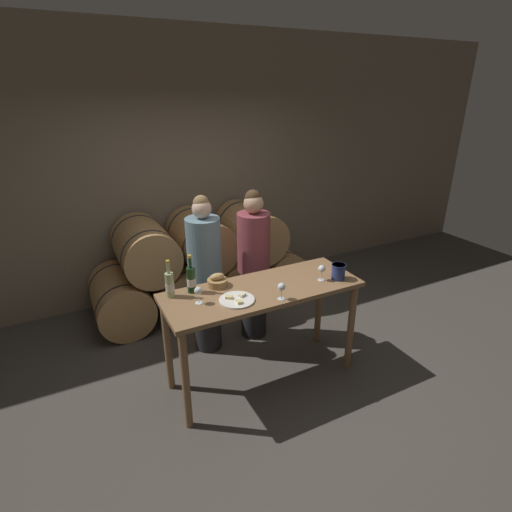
{
  "coord_description": "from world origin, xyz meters",
  "views": [
    {
      "loc": [
        -1.43,
        -2.68,
        2.52
      ],
      "look_at": [
        0.0,
        0.13,
        1.2
      ],
      "focal_mm": 28.0,
      "sensor_mm": 36.0,
      "label": 1
    }
  ],
  "objects_px": {
    "tasting_table": "(263,302)",
    "person_right": "(254,265)",
    "bread_basket": "(217,281)",
    "wine_glass_left": "(281,287)",
    "wine_glass_far_left": "(198,291)",
    "wine_glass_center": "(322,269)",
    "wine_bottle_red": "(191,280)",
    "cheese_plate": "(237,300)",
    "wine_bottle_white": "(170,284)",
    "blue_crock": "(338,271)",
    "person_left": "(205,275)"
  },
  "relations": [
    {
      "from": "tasting_table",
      "to": "person_right",
      "type": "xyz_separation_m",
      "value": [
        0.26,
        0.69,
        0.02
      ]
    },
    {
      "from": "bread_basket",
      "to": "wine_glass_left",
      "type": "distance_m",
      "value": 0.59
    },
    {
      "from": "tasting_table",
      "to": "wine_glass_far_left",
      "type": "distance_m",
      "value": 0.62
    },
    {
      "from": "tasting_table",
      "to": "wine_glass_center",
      "type": "relative_size",
      "value": 11.99
    },
    {
      "from": "wine_bottle_red",
      "to": "cheese_plate",
      "type": "bearing_deg",
      "value": -48.37
    },
    {
      "from": "wine_bottle_red",
      "to": "wine_glass_left",
      "type": "height_order",
      "value": "wine_bottle_red"
    },
    {
      "from": "wine_bottle_white",
      "to": "wine_glass_far_left",
      "type": "distance_m",
      "value": 0.27
    },
    {
      "from": "blue_crock",
      "to": "wine_glass_far_left",
      "type": "bearing_deg",
      "value": 173.09
    },
    {
      "from": "person_right",
      "to": "wine_glass_left",
      "type": "height_order",
      "value": "person_right"
    },
    {
      "from": "wine_bottle_red",
      "to": "blue_crock",
      "type": "height_order",
      "value": "wine_bottle_red"
    },
    {
      "from": "person_left",
      "to": "wine_bottle_white",
      "type": "distance_m",
      "value": 0.71
    },
    {
      "from": "wine_glass_far_left",
      "to": "blue_crock",
      "type": "bearing_deg",
      "value": -6.91
    },
    {
      "from": "wine_bottle_red",
      "to": "cheese_plate",
      "type": "relative_size",
      "value": 1.16
    },
    {
      "from": "tasting_table",
      "to": "wine_glass_far_left",
      "type": "height_order",
      "value": "wine_glass_far_left"
    },
    {
      "from": "person_right",
      "to": "wine_glass_left",
      "type": "xyz_separation_m",
      "value": [
        -0.22,
        -0.93,
        0.22
      ]
    },
    {
      "from": "wine_bottle_white",
      "to": "blue_crock",
      "type": "height_order",
      "value": "wine_bottle_white"
    },
    {
      "from": "blue_crock",
      "to": "wine_glass_left",
      "type": "bearing_deg",
      "value": -171.96
    },
    {
      "from": "wine_bottle_red",
      "to": "wine_glass_center",
      "type": "height_order",
      "value": "wine_bottle_red"
    },
    {
      "from": "blue_crock",
      "to": "person_right",
      "type": "bearing_deg",
      "value": 116.62
    },
    {
      "from": "blue_crock",
      "to": "wine_glass_left",
      "type": "relative_size",
      "value": 0.97
    },
    {
      "from": "cheese_plate",
      "to": "tasting_table",
      "type": "bearing_deg",
      "value": 19.12
    },
    {
      "from": "wine_bottle_white",
      "to": "blue_crock",
      "type": "bearing_deg",
      "value": -14.14
    },
    {
      "from": "blue_crock",
      "to": "wine_glass_center",
      "type": "relative_size",
      "value": 0.97
    },
    {
      "from": "person_right",
      "to": "wine_bottle_white",
      "type": "relative_size",
      "value": 5.03
    },
    {
      "from": "person_right",
      "to": "bread_basket",
      "type": "xyz_separation_m",
      "value": [
        -0.59,
        -0.48,
        0.16
      ]
    },
    {
      "from": "wine_bottle_red",
      "to": "wine_glass_far_left",
      "type": "height_order",
      "value": "wine_bottle_red"
    },
    {
      "from": "person_left",
      "to": "wine_glass_center",
      "type": "xyz_separation_m",
      "value": [
        0.8,
        -0.8,
        0.22
      ]
    },
    {
      "from": "tasting_table",
      "to": "wine_bottle_red",
      "type": "xyz_separation_m",
      "value": [
        -0.56,
        0.21,
        0.26
      ]
    },
    {
      "from": "blue_crock",
      "to": "wine_glass_center",
      "type": "bearing_deg",
      "value": 163.29
    },
    {
      "from": "wine_bottle_red",
      "to": "wine_glass_far_left",
      "type": "bearing_deg",
      "value": -93.37
    },
    {
      "from": "tasting_table",
      "to": "bread_basket",
      "type": "height_order",
      "value": "bread_basket"
    },
    {
      "from": "blue_crock",
      "to": "wine_glass_far_left",
      "type": "xyz_separation_m",
      "value": [
        -1.26,
        0.15,
        0.03
      ]
    },
    {
      "from": "person_right",
      "to": "wine_bottle_white",
      "type": "xyz_separation_m",
      "value": [
        -1.0,
        -0.48,
        0.23
      ]
    },
    {
      "from": "blue_crock",
      "to": "bread_basket",
      "type": "xyz_separation_m",
      "value": [
        -1.01,
        0.36,
        -0.03
      ]
    },
    {
      "from": "tasting_table",
      "to": "blue_crock",
      "type": "relative_size",
      "value": 12.32
    },
    {
      "from": "person_right",
      "to": "wine_bottle_white",
      "type": "distance_m",
      "value": 1.14
    },
    {
      "from": "cheese_plate",
      "to": "wine_glass_center",
      "type": "height_order",
      "value": "wine_glass_center"
    },
    {
      "from": "person_left",
      "to": "cheese_plate",
      "type": "height_order",
      "value": "person_left"
    },
    {
      "from": "tasting_table",
      "to": "cheese_plate",
      "type": "height_order",
      "value": "cheese_plate"
    },
    {
      "from": "wine_glass_far_left",
      "to": "wine_glass_center",
      "type": "xyz_separation_m",
      "value": [
        1.11,
        -0.11,
        0.0
      ]
    },
    {
      "from": "wine_glass_far_left",
      "to": "wine_glass_center",
      "type": "relative_size",
      "value": 1.0
    },
    {
      "from": "bread_basket",
      "to": "cheese_plate",
      "type": "bearing_deg",
      "value": -82.67
    },
    {
      "from": "wine_bottle_white",
      "to": "bread_basket",
      "type": "bearing_deg",
      "value": 0.5
    },
    {
      "from": "wine_glass_far_left",
      "to": "wine_glass_left",
      "type": "xyz_separation_m",
      "value": [
        0.62,
        -0.24,
        0.0
      ]
    },
    {
      "from": "person_left",
      "to": "tasting_table",
      "type": "bearing_deg",
      "value": -68.72
    },
    {
      "from": "wine_bottle_red",
      "to": "cheese_plate",
      "type": "distance_m",
      "value": 0.43
    },
    {
      "from": "person_right",
      "to": "blue_crock",
      "type": "distance_m",
      "value": 0.96
    },
    {
      "from": "person_right",
      "to": "cheese_plate",
      "type": "distance_m",
      "value": 0.97
    },
    {
      "from": "wine_bottle_red",
      "to": "person_right",
      "type": "bearing_deg",
      "value": 30.49
    },
    {
      "from": "wine_bottle_white",
      "to": "cheese_plate",
      "type": "distance_m",
      "value": 0.56
    }
  ]
}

